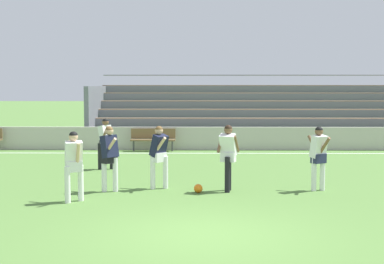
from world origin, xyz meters
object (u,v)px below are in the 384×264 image
object	(u,v)px
bleacher_stand	(282,112)
player_white_pressing_high	(74,160)
player_dark_challenging	(159,152)
player_white_on_ball	(319,153)
player_dark_trailing_run	(109,153)
soccer_ball	(198,188)
player_white_wide_right	(106,139)
bench_far_right	(153,137)
player_white_overlapping	(228,152)

from	to	relation	value
bleacher_stand	player_white_pressing_high	size ratio (longest dim) A/B	10.80
player_dark_challenging	player_white_on_ball	bearing A→B (deg)	-3.10
player_dark_trailing_run	soccer_ball	distance (m)	2.39
bleacher_stand	player_white_wide_right	distance (m)	11.19
player_dark_trailing_run	player_white_on_ball	distance (m)	5.26
bench_far_right	player_white_wide_right	bearing A→B (deg)	-102.38
bleacher_stand	bench_far_right	bearing A→B (deg)	-145.85
player_dark_challenging	player_white_wide_right	xyz separation A→B (m)	(-1.93, 3.37, -0.01)
player_white_wide_right	player_dark_challenging	bearing A→B (deg)	-60.26
bleacher_stand	player_white_pressing_high	bearing A→B (deg)	-115.73
player_dark_challenging	player_white_wide_right	bearing A→B (deg)	119.74
player_white_wide_right	soccer_ball	xyz separation A→B (m)	(2.93, -3.93, -0.85)
player_dark_challenging	soccer_ball	world-z (taller)	player_dark_challenging
bleacher_stand	player_dark_challenging	size ratio (longest dim) A/B	10.78
bleacher_stand	player_dark_challenging	distance (m)	13.19
bench_far_right	player_white_wide_right	size ratio (longest dim) A/B	1.11
player_white_overlapping	bleacher_stand	bearing A→B (deg)	76.05
player_dark_trailing_run	bench_far_right	bearing A→B (deg)	87.52
bench_far_right	player_white_wide_right	distance (m)	5.13
player_white_overlapping	player_white_wide_right	distance (m)	5.23
bench_far_right	player_dark_challenging	distance (m)	8.42
player_white_overlapping	player_white_wide_right	size ratio (longest dim) A/B	1.04
bench_far_right	soccer_ball	distance (m)	9.12
bench_far_right	player_white_on_ball	xyz separation A→B (m)	(4.88, -8.58, 0.42)
player_dark_challenging	soccer_ball	bearing A→B (deg)	-28.90
player_dark_trailing_run	soccer_ball	bearing A→B (deg)	-3.36
soccer_ball	player_dark_challenging	bearing A→B (deg)	151.10
bench_far_right	player_white_wide_right	xyz separation A→B (m)	(-1.10, -5.00, 0.41)
player_dark_trailing_run	bleacher_stand	bearing A→B (deg)	64.31
player_white_overlapping	player_white_pressing_high	world-z (taller)	player_white_overlapping
player_white_on_ball	soccer_ball	world-z (taller)	player_white_on_ball
bleacher_stand	player_white_wide_right	bearing A→B (deg)	-127.51
bench_far_right	player_white_on_ball	world-z (taller)	player_white_on_ball
bench_far_right	player_white_overlapping	distance (m)	9.10
player_white_overlapping	soccer_ball	xyz separation A→B (m)	(-0.75, -0.22, -0.89)
player_dark_challenging	player_white_overlapping	size ratio (longest dim) A/B	0.97
soccer_ball	player_white_pressing_high	bearing A→B (deg)	-158.26
player_dark_challenging	player_white_pressing_high	distance (m)	2.49
player_white_pressing_high	player_white_on_ball	xyz separation A→B (m)	(5.88, 1.47, 0.01)
player_white_pressing_high	player_dark_trailing_run	distance (m)	1.41
player_dark_challenging	player_white_pressing_high	world-z (taller)	player_dark_challenging
player_dark_challenging	player_dark_trailing_run	bearing A→B (deg)	-160.58
player_dark_trailing_run	player_white_on_ball	size ratio (longest dim) A/B	1.01
bleacher_stand	soccer_ball	size ratio (longest dim) A/B	79.71
bleacher_stand	bench_far_right	distance (m)	6.95
player_white_overlapping	player_dark_trailing_run	world-z (taller)	player_white_overlapping
player_dark_challenging	player_white_wide_right	world-z (taller)	player_dark_challenging
player_white_overlapping	player_white_on_ball	world-z (taller)	player_white_overlapping
bench_far_right	player_dark_challenging	size ratio (longest dim) A/B	1.11
bleacher_stand	player_white_wide_right	world-z (taller)	bleacher_stand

